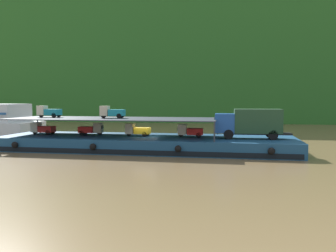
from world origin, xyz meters
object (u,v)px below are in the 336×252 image
mini_truck_lower_mid (137,130)px  mini_truck_lower_fore (190,131)px  cargo_barge (146,143)px  covered_lorry (250,122)px  mini_truck_upper_stern (49,112)px  mini_truck_upper_mid (112,112)px  mini_truck_lower_stern (43,129)px  mini_truck_lower_aft (91,129)px

mini_truck_lower_mid → mini_truck_lower_fore: (5.89, 0.06, 0.00)m
cargo_barge → covered_lorry: size_ratio=4.10×
covered_lorry → mini_truck_upper_stern: bearing=178.7°
covered_lorry → mini_truck_lower_fore: covered_lorry is taller
cargo_barge → mini_truck_upper_mid: bearing=-178.9°
covered_lorry → mini_truck_lower_mid: covered_lorry is taller
mini_truck_lower_stern → mini_truck_upper_mid: size_ratio=0.99×
mini_truck_lower_stern → mini_truck_upper_stern: (0.72, 0.20, 2.00)m
mini_truck_upper_stern → mini_truck_lower_stern: bearing=-164.2°
mini_truck_lower_stern → mini_truck_lower_aft: bearing=3.5°
covered_lorry → mini_truck_upper_mid: 15.13m
mini_truck_lower_fore → covered_lorry: bearing=-2.6°
mini_truck_lower_fore → mini_truck_upper_stern: 16.84m
mini_truck_lower_aft → mini_truck_lower_fore: bearing=-1.9°
mini_truck_lower_stern → mini_truck_lower_fore: bearing=-0.1°
mini_truck_lower_stern → mini_truck_upper_mid: mini_truck_upper_mid is taller
mini_truck_lower_fore → mini_truck_upper_stern: bearing=179.2°
cargo_barge → mini_truck_lower_fore: (4.92, 0.19, 1.44)m
mini_truck_upper_stern → mini_truck_upper_mid: bearing=-3.4°
mini_truck_lower_stern → mini_truck_upper_stern: size_ratio=0.99×
mini_truck_lower_aft → mini_truck_upper_stern: (-5.20, -0.16, 2.00)m
mini_truck_lower_fore → mini_truck_upper_mid: mini_truck_upper_mid is taller
mini_truck_lower_mid → mini_truck_upper_stern: mini_truck_upper_stern is taller
covered_lorry → mini_truck_lower_stern: size_ratio=2.87×
mini_truck_upper_mid → mini_truck_lower_mid: bearing=3.9°
covered_lorry → mini_truck_lower_fore: size_ratio=2.85×
covered_lorry → mini_truck_lower_stern: covered_lorry is taller
mini_truck_upper_stern → covered_lorry: bearing=-1.3°
mini_truck_upper_mid → mini_truck_lower_fore: bearing=1.7°
mini_truck_lower_mid → mini_truck_upper_stern: size_ratio=1.00×
covered_lorry → mini_truck_lower_stern: 23.79m
mini_truck_lower_stern → mini_truck_lower_aft: 5.93m
mini_truck_lower_aft → mini_truck_lower_stern: bearing=-176.5°
covered_lorry → mini_truck_lower_mid: (-12.22, 0.22, -1.00)m
cargo_barge → mini_truck_upper_stern: (-11.80, 0.41, 3.44)m
mini_truck_lower_stern → mini_truck_upper_stern: bearing=15.8°
mini_truck_lower_aft → covered_lorry: bearing=-2.1°
covered_lorry → mini_truck_lower_mid: bearing=179.0°
cargo_barge → covered_lorry: 11.51m
mini_truck_lower_stern → mini_truck_lower_mid: same height
mini_truck_lower_stern → mini_truck_lower_aft: (5.92, 0.37, 0.00)m
mini_truck_lower_aft → mini_truck_lower_mid: same height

